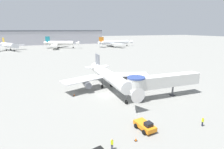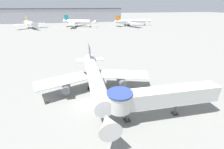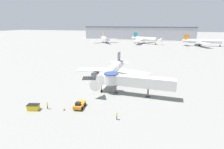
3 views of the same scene
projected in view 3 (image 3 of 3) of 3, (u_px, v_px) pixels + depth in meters
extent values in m
plane|color=gray|center=(101.00, 84.00, 57.86)|extent=(800.00, 800.00, 0.00)
cylinder|color=white|center=(111.00, 71.00, 58.86)|extent=(3.25, 20.78, 3.09)
cone|color=white|center=(97.00, 84.00, 46.59)|extent=(3.11, 3.42, 3.09)
cone|color=white|center=(119.00, 64.00, 69.43)|extent=(3.12, 4.65, 3.09)
cube|color=white|center=(94.00, 69.00, 63.02)|extent=(11.98, 7.88, 0.22)
cube|color=white|center=(133.00, 72.00, 59.29)|extent=(11.96, 7.73, 0.22)
cube|color=slate|center=(119.00, 57.00, 68.43)|extent=(0.27, 3.74, 4.01)
cube|color=white|center=(119.00, 62.00, 69.49)|extent=(7.56, 2.68, 0.18)
cylinder|color=#565960|center=(95.00, 73.00, 62.02)|extent=(1.73, 3.75, 1.70)
cylinder|color=#565960|center=(130.00, 76.00, 58.76)|extent=(1.73, 3.75, 1.70)
cylinder|color=#4C4C51|center=(101.00, 88.00, 50.27)|extent=(0.18, 0.18, 1.77)
cylinder|color=black|center=(101.00, 91.00, 50.52)|extent=(0.27, 0.90, 0.90)
cylinder|color=#4C4C51|center=(109.00, 76.00, 62.31)|extent=(0.22, 0.22, 1.77)
cylinder|color=black|center=(109.00, 78.00, 62.56)|extent=(0.41, 0.90, 0.90)
cylinder|color=#4C4C51|center=(117.00, 76.00, 61.58)|extent=(0.22, 0.22, 1.77)
cylinder|color=black|center=(117.00, 79.00, 61.83)|extent=(0.41, 0.90, 0.90)
cube|color=silver|center=(142.00, 82.00, 46.90)|extent=(17.57, 3.02, 2.80)
cylinder|color=silver|center=(111.00, 79.00, 49.46)|extent=(3.90, 3.90, 2.80)
cylinder|color=navy|center=(111.00, 74.00, 49.02)|extent=(4.10, 4.10, 0.30)
cylinder|color=#56565B|center=(116.00, 88.00, 49.83)|extent=(0.44, 0.44, 2.72)
cube|color=#333338|center=(116.00, 93.00, 50.20)|extent=(1.10, 1.10, 0.12)
cylinder|color=#56565B|center=(148.00, 92.00, 47.17)|extent=(0.44, 0.44, 2.72)
cube|color=#333338|center=(148.00, 97.00, 47.54)|extent=(1.10, 1.10, 0.12)
cube|color=orange|center=(80.00, 105.00, 41.29)|extent=(2.41, 4.13, 0.71)
cube|color=black|center=(78.00, 104.00, 40.26)|extent=(1.29, 1.23, 0.64)
cylinder|color=black|center=(74.00, 108.00, 40.52)|extent=(0.41, 0.82, 0.79)
cylinder|color=black|center=(82.00, 108.00, 40.21)|extent=(0.41, 0.82, 0.79)
cylinder|color=black|center=(77.00, 104.00, 42.56)|extent=(0.41, 0.82, 0.79)
cylinder|color=black|center=(85.00, 104.00, 42.26)|extent=(0.41, 0.82, 0.79)
cube|color=yellow|center=(33.00, 107.00, 40.28)|extent=(2.78, 2.04, 1.26)
cube|color=black|center=(33.00, 105.00, 40.09)|extent=(2.94, 2.17, 0.08)
cube|color=black|center=(140.00, 85.00, 56.81)|extent=(0.40, 0.40, 0.04)
cone|color=orange|center=(140.00, 84.00, 56.71)|extent=(0.27, 0.27, 0.62)
cylinder|color=white|center=(140.00, 84.00, 56.69)|extent=(0.15, 0.15, 0.07)
cube|color=black|center=(64.00, 110.00, 40.28)|extent=(0.43, 0.43, 0.04)
cone|color=orange|center=(64.00, 109.00, 40.18)|extent=(0.29, 0.29, 0.66)
cylinder|color=white|center=(64.00, 108.00, 40.16)|extent=(0.16, 0.16, 0.08)
cube|color=black|center=(84.00, 80.00, 61.95)|extent=(0.43, 0.43, 0.04)
cone|color=orange|center=(84.00, 79.00, 61.85)|extent=(0.29, 0.29, 0.67)
cylinder|color=white|center=(84.00, 79.00, 61.83)|extent=(0.16, 0.16, 0.08)
cylinder|color=#1E2338|center=(117.00, 118.00, 36.29)|extent=(0.12, 0.12, 0.82)
cylinder|color=#1E2338|center=(117.00, 118.00, 36.14)|extent=(0.12, 0.12, 0.82)
cube|color=#D1E019|center=(117.00, 115.00, 36.01)|extent=(0.22, 0.34, 0.65)
sphere|color=tan|center=(117.00, 113.00, 35.88)|extent=(0.22, 0.22, 0.22)
cylinder|color=#1E2338|center=(48.00, 107.00, 40.70)|extent=(0.12, 0.12, 0.84)
cylinder|color=#1E2338|center=(47.00, 107.00, 40.82)|extent=(0.12, 0.12, 0.84)
cube|color=#D1E019|center=(47.00, 104.00, 40.55)|extent=(0.38, 0.34, 0.67)
sphere|color=tan|center=(47.00, 103.00, 40.42)|extent=(0.23, 0.23, 0.23)
cylinder|color=silver|center=(105.00, 39.00, 176.02)|extent=(11.47, 16.46, 3.56)
cone|color=silver|center=(108.00, 40.00, 164.97)|extent=(5.03, 5.16, 3.56)
cone|color=silver|center=(103.00, 38.00, 185.08)|extent=(5.73, 6.40, 3.56)
cube|color=silver|center=(98.00, 39.00, 176.64)|extent=(10.30, 10.73, 0.22)
cube|color=silver|center=(112.00, 39.00, 179.79)|extent=(11.33, 6.27, 0.22)
cube|color=gold|center=(103.00, 35.00, 183.92)|extent=(1.89, 3.07, 4.62)
cube|color=silver|center=(103.00, 37.00, 185.15)|extent=(7.50, 5.67, 0.18)
cylinder|color=#4C4C51|center=(107.00, 42.00, 168.77)|extent=(0.18, 0.18, 2.05)
cylinder|color=black|center=(107.00, 43.00, 169.06)|extent=(0.77, 1.08, 1.10)
cylinder|color=#4C4C51|center=(103.00, 41.00, 178.43)|extent=(0.22, 0.22, 2.05)
cylinder|color=black|center=(103.00, 42.00, 178.72)|extent=(0.89, 1.15, 1.10)
cylinder|color=#4C4C51|center=(106.00, 41.00, 179.14)|extent=(0.22, 0.22, 2.05)
cylinder|color=black|center=(106.00, 42.00, 179.42)|extent=(0.89, 1.15, 1.10)
cylinder|color=white|center=(146.00, 39.00, 169.60)|extent=(21.34, 11.91, 3.72)
cone|color=white|center=(160.00, 40.00, 160.85)|extent=(5.22, 5.02, 3.72)
cone|color=white|center=(135.00, 38.00, 176.99)|extent=(6.58, 5.61, 3.72)
cube|color=white|center=(138.00, 40.00, 164.64)|extent=(6.34, 15.52, 0.22)
cube|color=white|center=(148.00, 39.00, 178.59)|extent=(13.72, 14.69, 0.22)
cube|color=#19707F|center=(136.00, 35.00, 175.88)|extent=(3.83, 1.82, 4.83)
cube|color=white|center=(135.00, 38.00, 176.98)|extent=(6.66, 10.58, 0.18)
cylinder|color=#4C4C51|center=(156.00, 43.00, 163.92)|extent=(0.18, 0.18, 2.14)
cylinder|color=black|center=(156.00, 44.00, 164.22)|extent=(1.11, 0.67, 1.10)
cylinder|color=#4C4C51|center=(142.00, 42.00, 170.84)|extent=(0.22, 0.22, 2.14)
cylinder|color=black|center=(142.00, 43.00, 171.14)|extent=(1.17, 0.80, 1.10)
cylinder|color=#4C4C51|center=(144.00, 42.00, 173.32)|extent=(0.22, 0.22, 2.14)
cylinder|color=black|center=(144.00, 43.00, 173.62)|extent=(1.17, 0.80, 1.10)
cylinder|color=silver|center=(204.00, 41.00, 152.26)|extent=(28.20, 6.11, 3.40)
cone|color=silver|center=(186.00, 41.00, 154.99)|extent=(5.41, 3.88, 3.40)
cube|color=silver|center=(203.00, 43.00, 144.17)|extent=(11.54, 16.42, 0.22)
cube|color=silver|center=(197.00, 41.00, 161.84)|extent=(9.06, 16.25, 0.22)
cube|color=orange|center=(186.00, 37.00, 154.08)|extent=(4.79, 0.70, 4.42)
cube|color=silver|center=(185.00, 40.00, 154.87)|extent=(4.35, 10.71, 0.18)
cylinder|color=#4C4C51|center=(220.00, 45.00, 150.64)|extent=(0.18, 0.18, 1.96)
cylinder|color=black|center=(220.00, 46.00, 150.91)|extent=(1.12, 0.37, 1.10)
cylinder|color=#4C4C51|center=(200.00, 44.00, 152.21)|extent=(0.22, 0.22, 1.96)
cylinder|color=black|center=(200.00, 46.00, 152.48)|extent=(1.13, 0.51, 1.10)
cylinder|color=#4C4C51|center=(199.00, 44.00, 155.09)|extent=(0.22, 0.22, 1.96)
cylinder|color=black|center=(199.00, 45.00, 155.37)|extent=(1.13, 0.51, 1.10)
cube|color=#A8A8B2|center=(138.00, 33.00, 220.51)|extent=(132.89, 24.53, 14.35)
cube|color=#4C515B|center=(138.00, 27.00, 218.32)|extent=(132.89, 25.02, 1.20)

